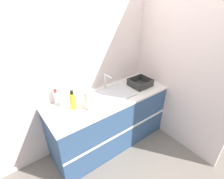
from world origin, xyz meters
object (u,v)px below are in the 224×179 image
(sink, at_px, (113,93))
(dish_rack, at_px, (140,83))
(paper_towel_roll, at_px, (89,99))
(bottle_yellow, at_px, (73,101))
(bottle_white_spray, at_px, (57,98))

(sink, xyz_separation_m, dish_rack, (0.51, -0.05, 0.02))
(paper_towel_roll, bearing_deg, bottle_yellow, 148.82)
(paper_towel_roll, distance_m, bottle_yellow, 0.21)
(bottle_white_spray, bearing_deg, sink, -18.33)
(paper_towel_roll, distance_m, bottle_white_spray, 0.45)
(dish_rack, bearing_deg, bottle_yellow, 176.22)
(sink, height_order, dish_rack, sink)
(sink, distance_m, bottle_yellow, 0.63)
(bottle_white_spray, bearing_deg, dish_rack, -13.32)
(bottle_yellow, bearing_deg, bottle_white_spray, 120.01)
(dish_rack, height_order, bottle_yellow, bottle_yellow)
(bottle_white_spray, bearing_deg, bottle_yellow, -59.99)
(paper_towel_roll, distance_m, dish_rack, 0.96)
(bottle_yellow, bearing_deg, dish_rack, -3.78)
(paper_towel_roll, height_order, bottle_yellow, bottle_yellow)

